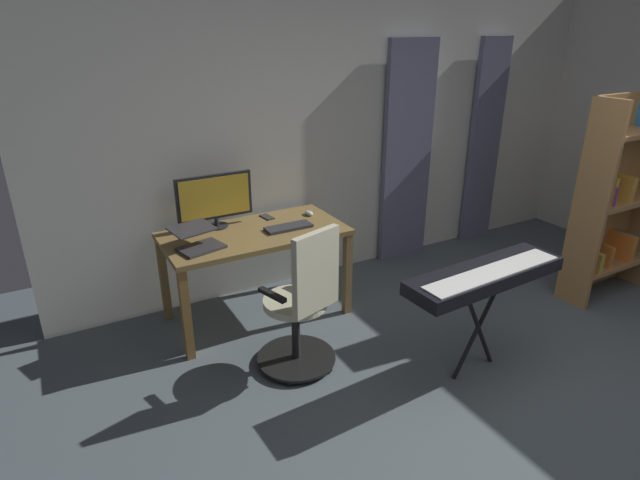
{
  "coord_description": "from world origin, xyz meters",
  "views": [
    {
      "loc": [
        2.58,
        1.36,
        2.24
      ],
      "look_at": [
        0.95,
        -1.56,
        0.84
      ],
      "focal_mm": 29.14,
      "sensor_mm": 36.0,
      "label": 1
    }
  ],
  "objects_px": {
    "bookshelf": "(616,198)",
    "computer_monitor": "(215,198)",
    "computer_keyboard": "(289,227)",
    "laptop": "(198,241)",
    "computer_mouse": "(309,213)",
    "desk": "(255,243)",
    "piano_keyboard": "(485,277)",
    "cell_phone_by_monitor": "(267,217)",
    "office_chair": "(302,307)"
  },
  "relations": [
    {
      "from": "office_chair",
      "to": "cell_phone_by_monitor",
      "type": "height_order",
      "value": "office_chair"
    },
    {
      "from": "desk",
      "to": "laptop",
      "type": "bearing_deg",
      "value": 11.58
    },
    {
      "from": "computer_keyboard",
      "to": "laptop",
      "type": "bearing_deg",
      "value": 1.42
    },
    {
      "from": "computer_mouse",
      "to": "bookshelf",
      "type": "height_order",
      "value": "bookshelf"
    },
    {
      "from": "desk",
      "to": "computer_keyboard",
      "type": "distance_m",
      "value": 0.29
    },
    {
      "from": "bookshelf",
      "to": "piano_keyboard",
      "type": "distance_m",
      "value": 1.89
    },
    {
      "from": "computer_monitor",
      "to": "cell_phone_by_monitor",
      "type": "distance_m",
      "value": 0.49
    },
    {
      "from": "desk",
      "to": "computer_monitor",
      "type": "height_order",
      "value": "computer_monitor"
    },
    {
      "from": "bookshelf",
      "to": "computer_monitor",
      "type": "bearing_deg",
      "value": -23.14
    },
    {
      "from": "cell_phone_by_monitor",
      "to": "office_chair",
      "type": "bearing_deg",
      "value": 70.38
    },
    {
      "from": "desk",
      "to": "piano_keyboard",
      "type": "relative_size",
      "value": 1.2
    },
    {
      "from": "computer_keyboard",
      "to": "computer_mouse",
      "type": "height_order",
      "value": "computer_mouse"
    },
    {
      "from": "cell_phone_by_monitor",
      "to": "bookshelf",
      "type": "relative_size",
      "value": 0.08
    },
    {
      "from": "computer_monitor",
      "to": "computer_mouse",
      "type": "xyz_separation_m",
      "value": [
        -0.77,
        0.12,
        -0.22
      ]
    },
    {
      "from": "computer_monitor",
      "to": "computer_mouse",
      "type": "distance_m",
      "value": 0.81
    },
    {
      "from": "laptop",
      "to": "piano_keyboard",
      "type": "height_order",
      "value": "laptop"
    },
    {
      "from": "desk",
      "to": "piano_keyboard",
      "type": "xyz_separation_m",
      "value": [
        -1.02,
        1.42,
        0.07
      ]
    },
    {
      "from": "computer_monitor",
      "to": "laptop",
      "type": "xyz_separation_m",
      "value": [
        0.25,
        0.34,
        -0.18
      ]
    },
    {
      "from": "computer_keyboard",
      "to": "computer_mouse",
      "type": "distance_m",
      "value": 0.35
    },
    {
      "from": "laptop",
      "to": "computer_mouse",
      "type": "distance_m",
      "value": 1.04
    },
    {
      "from": "computer_keyboard",
      "to": "bookshelf",
      "type": "xyz_separation_m",
      "value": [
        -2.61,
        1.0,
        0.11
      ]
    },
    {
      "from": "laptop",
      "to": "computer_mouse",
      "type": "height_order",
      "value": "laptop"
    },
    {
      "from": "laptop",
      "to": "bookshelf",
      "type": "relative_size",
      "value": 0.22
    },
    {
      "from": "cell_phone_by_monitor",
      "to": "bookshelf",
      "type": "height_order",
      "value": "bookshelf"
    },
    {
      "from": "computer_keyboard",
      "to": "piano_keyboard",
      "type": "distance_m",
      "value": 1.54
    },
    {
      "from": "desk",
      "to": "laptop",
      "type": "relative_size",
      "value": 3.63
    },
    {
      "from": "computer_mouse",
      "to": "office_chair",
      "type": "bearing_deg",
      "value": 59.48
    },
    {
      "from": "desk",
      "to": "computer_keyboard",
      "type": "height_order",
      "value": "computer_keyboard"
    },
    {
      "from": "laptop",
      "to": "cell_phone_by_monitor",
      "type": "distance_m",
      "value": 0.77
    },
    {
      "from": "laptop",
      "to": "computer_keyboard",
      "type": "bearing_deg",
      "value": 167.24
    },
    {
      "from": "laptop",
      "to": "cell_phone_by_monitor",
      "type": "bearing_deg",
      "value": -168.24
    },
    {
      "from": "computer_keyboard",
      "to": "laptop",
      "type": "xyz_separation_m",
      "value": [
        0.73,
        0.02,
        0.04
      ]
    },
    {
      "from": "computer_mouse",
      "to": "bookshelf",
      "type": "xyz_separation_m",
      "value": [
        -2.33,
        1.2,
        0.1
      ]
    },
    {
      "from": "laptop",
      "to": "piano_keyboard",
      "type": "distance_m",
      "value": 2.0
    },
    {
      "from": "desk",
      "to": "piano_keyboard",
      "type": "bearing_deg",
      "value": 125.61
    },
    {
      "from": "computer_keyboard",
      "to": "computer_mouse",
      "type": "xyz_separation_m",
      "value": [
        -0.29,
        -0.2,
        0.01
      ]
    },
    {
      "from": "computer_mouse",
      "to": "piano_keyboard",
      "type": "height_order",
      "value": "piano_keyboard"
    },
    {
      "from": "computer_mouse",
      "to": "piano_keyboard",
      "type": "xyz_separation_m",
      "value": [
        -0.47,
        1.54,
        -0.04
      ]
    },
    {
      "from": "computer_keyboard",
      "to": "cell_phone_by_monitor",
      "type": "height_order",
      "value": "computer_keyboard"
    },
    {
      "from": "computer_mouse",
      "to": "piano_keyboard",
      "type": "bearing_deg",
      "value": 107.04
    },
    {
      "from": "computer_monitor",
      "to": "computer_keyboard",
      "type": "relative_size",
      "value": 1.61
    },
    {
      "from": "laptop",
      "to": "computer_monitor",
      "type": "bearing_deg",
      "value": -141.16
    },
    {
      "from": "laptop",
      "to": "bookshelf",
      "type": "xyz_separation_m",
      "value": [
        -3.35,
        0.98,
        0.07
      ]
    },
    {
      "from": "piano_keyboard",
      "to": "computer_monitor",
      "type": "bearing_deg",
      "value": -56.35
    },
    {
      "from": "cell_phone_by_monitor",
      "to": "bookshelf",
      "type": "distance_m",
      "value": 2.97
    },
    {
      "from": "cell_phone_by_monitor",
      "to": "laptop",
      "type": "bearing_deg",
      "value": 17.94
    },
    {
      "from": "computer_keyboard",
      "to": "cell_phone_by_monitor",
      "type": "relative_size",
      "value": 2.6
    },
    {
      "from": "laptop",
      "to": "computer_mouse",
      "type": "relative_size",
      "value": 3.88
    },
    {
      "from": "computer_monitor",
      "to": "cell_phone_by_monitor",
      "type": "relative_size",
      "value": 4.19
    },
    {
      "from": "computer_keyboard",
      "to": "piano_keyboard",
      "type": "bearing_deg",
      "value": 119.45
    }
  ]
}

